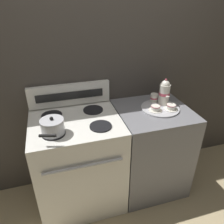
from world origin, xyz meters
TOP-DOWN VIEW (x-y plane):
  - ground_plane at (0.00, 0.00)m, footprint 6.00×6.00m
  - wall_back at (0.00, 0.35)m, footprint 6.00×0.05m
  - stove at (-0.34, -0.00)m, footprint 0.78×0.68m
  - control_panel at (-0.34, 0.30)m, footprint 0.77×0.05m
  - side_counter at (0.40, 0.00)m, footprint 0.68×0.66m
  - saucepan at (-0.53, -0.15)m, footprint 0.19×0.26m
  - serving_tray at (0.46, 0.00)m, footprint 0.36×0.36m
  - teapot at (0.52, 0.06)m, footprint 0.10×0.16m
  - teacup_left at (0.53, -0.06)m, footprint 0.13×0.13m
  - teacup_right at (0.39, -0.04)m, footprint 0.13×0.13m
  - creamer_jug at (0.46, 0.13)m, footprint 0.07×0.07m

SIDE VIEW (x-z plane):
  - ground_plane at x=0.00m, z-range 0.00..0.00m
  - side_counter at x=0.40m, z-range 0.00..0.93m
  - stove at x=-0.34m, z-range 0.00..0.94m
  - serving_tray at x=0.46m, z-range 0.93..0.94m
  - teacup_left at x=0.53m, z-range 0.94..0.99m
  - teacup_right at x=0.39m, z-range 0.94..0.99m
  - creamer_jug at x=0.46m, z-range 0.94..1.03m
  - saucepan at x=-0.53m, z-range 0.93..1.07m
  - control_panel at x=-0.34m, z-range 0.94..1.15m
  - teapot at x=0.52m, z-range 0.94..1.19m
  - wall_back at x=0.00m, z-range 0.00..2.20m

